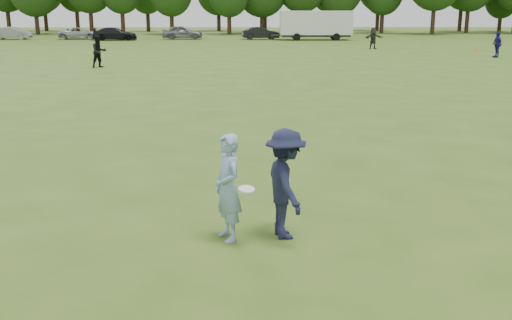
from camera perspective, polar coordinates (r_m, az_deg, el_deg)
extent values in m
plane|color=#345217|center=(10.24, -5.37, -7.43)|extent=(200.00, 200.00, 0.00)
imported|color=#81A4C7|center=(9.88, -2.70, -2.65)|extent=(0.67, 0.78, 1.81)
imported|color=#181C35|center=(9.99, 2.83, -2.28)|extent=(0.94, 1.33, 1.87)
imported|color=black|center=(39.32, -14.74, 9.96)|extent=(1.23, 1.20, 1.99)
imported|color=navy|center=(49.02, 21.98, 10.17)|extent=(0.59, 1.17, 1.92)
imported|color=#2A2A2A|center=(55.56, 11.11, 11.32)|extent=(1.85, 1.05, 1.90)
imported|color=gray|center=(75.21, -22.21, 11.12)|extent=(4.27, 1.55, 1.40)
imported|color=#AAABAF|center=(73.26, -16.45, 11.49)|extent=(4.92, 2.56, 1.32)
imported|color=black|center=(69.92, -13.29, 11.61)|extent=(4.99, 2.36, 1.40)
imported|color=slate|center=(70.76, -7.02, 11.98)|extent=(4.62, 1.91, 1.57)
imported|color=black|center=(70.02, 0.44, 11.98)|extent=(4.38, 2.04, 1.39)
cone|color=#E65E0C|center=(55.43, 20.17, 9.87)|extent=(0.28, 0.28, 0.30)
cylinder|color=white|center=(9.57, -0.91, -2.80)|extent=(0.28, 0.29, 0.09)
cube|color=white|center=(69.03, 5.71, 12.88)|extent=(8.00, 2.50, 2.60)
cube|color=black|center=(69.09, 5.68, 11.72)|extent=(7.60, 2.30, 0.25)
cylinder|color=black|center=(67.64, 3.91, 11.61)|extent=(0.80, 0.25, 0.80)
cylinder|color=black|center=(70.13, 3.74, 11.72)|extent=(0.80, 0.25, 0.80)
cylinder|color=black|center=(68.13, 7.67, 11.54)|extent=(0.80, 0.25, 0.80)
cylinder|color=black|center=(70.60, 7.38, 11.65)|extent=(0.80, 0.25, 0.80)
cube|color=#333333|center=(68.73, 1.96, 11.81)|extent=(1.20, 0.15, 0.12)
cylinder|color=#332114|center=(91.70, -22.51, 12.28)|extent=(0.56, 0.56, 3.83)
cylinder|color=#332114|center=(87.25, -20.15, 12.24)|extent=(0.56, 0.56, 3.25)
cylinder|color=#332114|center=(85.59, -15.43, 12.72)|extent=(0.56, 0.56, 3.71)
cylinder|color=#332114|center=(84.26, -12.57, 12.78)|extent=(0.56, 0.56, 3.46)
cylinder|color=#332114|center=(83.07, -8.02, 12.85)|extent=(0.56, 0.56, 3.14)
cylinder|color=#332114|center=(82.23, -2.56, 12.92)|extent=(0.56, 0.56, 3.01)
cylinder|color=#332114|center=(84.59, 0.57, 13.05)|extent=(0.56, 0.56, 3.23)
cylinder|color=#332114|center=(84.79, 4.33, 13.19)|extent=(0.56, 0.56, 3.77)
cylinder|color=#332114|center=(85.98, 7.79, 12.98)|extent=(0.56, 0.56, 3.33)
cylinder|color=#332114|center=(87.35, 11.90, 12.79)|extent=(0.56, 0.56, 3.22)
cylinder|color=#332114|center=(86.07, 16.51, 12.80)|extent=(0.56, 0.56, 4.15)
cylinder|color=#332114|center=(91.27, 19.47, 12.58)|extent=(0.56, 0.56, 3.95)
cylinder|color=#332114|center=(98.28, -19.39, 12.57)|extent=(0.56, 0.56, 3.62)
cylinder|color=#332114|center=(94.27, -16.64, 12.73)|extent=(0.56, 0.56, 3.61)
cylinder|color=#332114|center=(92.60, -10.24, 12.97)|extent=(0.56, 0.56, 3.29)
cylinder|color=#332114|center=(92.99, -3.56, 13.17)|extent=(0.56, 0.56, 3.28)
cylinder|color=#332114|center=(91.38, 0.87, 13.12)|extent=(0.56, 0.56, 3.11)
cylinder|color=#332114|center=(93.53, 6.78, 13.18)|extent=(0.56, 0.56, 3.50)
cylinder|color=#332114|center=(95.43, 11.49, 13.11)|extent=(0.56, 0.56, 3.80)
cylinder|color=#332114|center=(96.99, 18.87, 12.67)|extent=(0.56, 0.56, 3.84)
cylinder|color=#332114|center=(97.89, 22.19, 12.02)|extent=(0.56, 0.56, 2.58)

